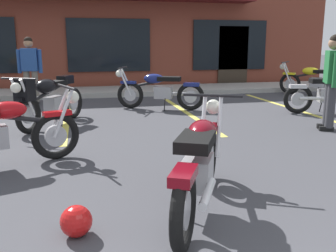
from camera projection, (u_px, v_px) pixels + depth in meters
ground_plane at (172, 177)px, 4.46m from camera, size 80.00×80.00×0.00m
sidewalk_kerb at (114, 91)px, 11.71m from camera, size 22.00×1.80×0.14m
brick_storefront_building at (103, 34)px, 15.26m from camera, size 15.80×6.97×3.72m
painted_stall_lines at (128, 114)px, 8.30m from camera, size 7.91×4.80×0.01m
motorcycle_foreground_classic at (200, 162)px, 3.49m from camera, size 1.22×1.94×0.98m
motorcycle_red_sportbike at (159, 90)px, 8.86m from camera, size 1.97×1.15×0.98m
motorcycle_black_cruiser at (314, 80)px, 11.14m from camera, size 1.59×1.71×0.98m
motorcycle_green_cafe_racer at (48, 98)px, 7.01m from camera, size 1.32×1.89×0.98m
motorcycle_orange_scrambler at (333, 93)px, 8.31m from camera, size 2.06×0.89×0.98m
person_in_black_shirt at (30, 67)px, 9.50m from camera, size 0.61×0.29×1.68m
person_in_shorts_foreground at (332, 77)px, 6.65m from camera, size 0.38×0.59×1.68m
helmet_on_pavement at (76, 221)px, 3.06m from camera, size 0.26×0.26×0.26m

